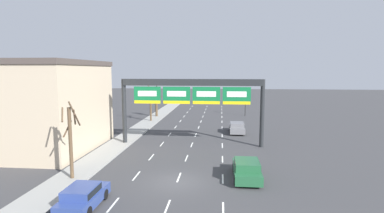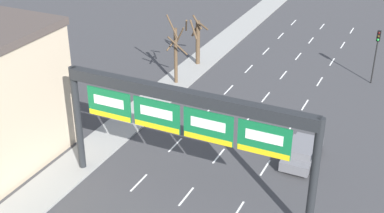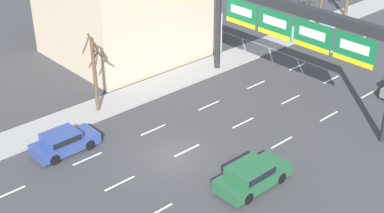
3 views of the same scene
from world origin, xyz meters
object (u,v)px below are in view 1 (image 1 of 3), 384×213
tree_bare_third (156,102)px  sign_gantry (192,93)px  traffic_light_near_gantry (245,97)px  tree_bare_closest (151,102)px  car_green (247,169)px  car_grey (237,127)px  car_blue (83,196)px  tree_bare_second (71,138)px

tree_bare_third → sign_gantry: bearing=-67.3°
sign_gantry → traffic_light_near_gantry: size_ratio=3.19×
sign_gantry → tree_bare_closest: 16.55m
car_green → car_grey: 16.53m
sign_gantry → car_green: sign_gantry is taller
tree_bare_third → car_green: bearing=-65.5°
car_green → traffic_light_near_gantry: 31.57m
car_green → car_blue: (-9.94, -5.82, -0.03)m
tree_bare_second → tree_bare_third: size_ratio=1.19×
traffic_light_near_gantry → car_green: bearing=-94.3°
car_green → tree_bare_second: 13.13m
car_grey → tree_bare_third: (-13.16, 12.04, 1.85)m
sign_gantry → car_blue: sign_gantry is taller
traffic_light_near_gantry → tree_bare_second: bearing=-114.8°
traffic_light_near_gantry → tree_bare_second: 36.20m
tree_bare_second → tree_bare_third: bearing=90.4°
car_grey → traffic_light_near_gantry: 15.24m
car_green → car_blue: 11.52m
tree_bare_second → sign_gantry: bearing=55.0°
traffic_light_near_gantry → tree_bare_closest: bearing=-154.0°
car_grey → traffic_light_near_gantry: (2.21, 14.84, 2.66)m
sign_gantry → traffic_light_near_gantry: 23.14m
sign_gantry → car_blue: 16.89m
sign_gantry → tree_bare_third: size_ratio=3.16×
tree_bare_closest → sign_gantry: bearing=-61.5°
car_green → tree_bare_second: size_ratio=0.79×
car_blue → traffic_light_near_gantry: size_ratio=0.83×
car_green → car_blue: car_green is taller
sign_gantry → car_grey: size_ratio=3.55×
sign_gantry → tree_bare_second: size_ratio=2.66×
car_green → traffic_light_near_gantry: (2.34, 31.37, 2.64)m
car_blue → car_grey: 24.51m
traffic_light_near_gantry → tree_bare_third: 15.65m
car_grey → tree_bare_third: 17.93m
car_green → tree_bare_second: bearing=-173.3°
traffic_light_near_gantry → car_blue: bearing=-108.3°
traffic_light_near_gantry → tree_bare_second: tree_bare_second is taller
sign_gantry → car_blue: bearing=-107.6°
tree_bare_closest → car_grey: bearing=-29.7°
car_green → car_grey: (0.12, 16.53, -0.02)m
car_grey → tree_bare_third: bearing=137.5°
car_green → car_grey: car_green is taller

